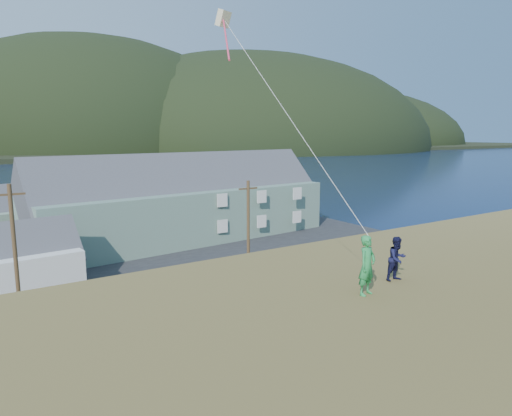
{
  "coord_description": "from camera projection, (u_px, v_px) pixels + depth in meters",
  "views": [
    {
      "loc": [
        -6.57,
        -27.5,
        11.95
      ],
      "look_at": [
        3.77,
        -11.53,
        8.8
      ],
      "focal_mm": 32.0,
      "sensor_mm": 36.0,
      "label": 1
    }
  ],
  "objects": [
    {
      "name": "far_hills",
      "position": [
        41.0,
        149.0,
        278.38
      ],
      "size": [
        760.0,
        265.0,
        143.0
      ],
      "color": "black",
      "rests_on": "ground"
    },
    {
      "name": "grass_strip",
      "position": [
        113.0,
        339.0,
        26.59
      ],
      "size": [
        110.0,
        8.0,
        0.1
      ],
      "primitive_type": "cube",
      "color": "#4C3D19",
      "rests_on": "ground"
    },
    {
      "name": "kite_rig",
      "position": [
        226.0,
        24.0,
        15.57
      ],
      "size": [
        1.48,
        3.04,
        8.96
      ],
      "color": "beige",
      "rests_on": "ground"
    },
    {
      "name": "ground",
      "position": [
        104.0,
        328.0,
        28.25
      ],
      "size": [
        900.0,
        900.0,
        0.0
      ],
      "primitive_type": "plane",
      "color": "#0A1638",
      "rests_on": "ground"
    },
    {
      "name": "utility_poles",
      "position": [
        36.0,
        259.0,
        26.97
      ],
      "size": [
        27.08,
        0.24,
        9.37
      ],
      "color": "#47331E",
      "rests_on": "waterfront_lot"
    },
    {
      "name": "kite_flyer_navy",
      "position": [
        397.0,
        259.0,
        14.73
      ],
      "size": [
        0.73,
        0.59,
        1.45
      ],
      "primitive_type": "imported",
      "rotation": [
        0.0,
        0.0,
        -0.05
      ],
      "color": "#131435",
      "rests_on": "hillside"
    },
    {
      "name": "lodge",
      "position": [
        186.0,
        200.0,
        50.89
      ],
      "size": [
        34.14,
        12.36,
        11.76
      ],
      "rotation": [
        0.0,
        0.0,
        0.09
      ],
      "color": "slate",
      "rests_on": "waterfront_lot"
    },
    {
      "name": "kite_flyer_green",
      "position": [
        367.0,
        265.0,
        13.41
      ],
      "size": [
        0.73,
        0.56,
        1.79
      ],
      "primitive_type": "imported",
      "rotation": [
        0.0,
        0.0,
        0.22
      ],
      "color": "#268C45",
      "rests_on": "hillside"
    },
    {
      "name": "waterfront_lot",
      "position": [
        55.0,
        262.0,
        42.32
      ],
      "size": [
        72.0,
        36.0,
        0.12
      ],
      "primitive_type": "cube",
      "color": "#28282B",
      "rests_on": "ground"
    },
    {
      "name": "shed_white",
      "position": [
        21.0,
        261.0,
        34.0
      ],
      "size": [
        8.69,
        6.23,
        6.55
      ],
      "rotation": [
        0.0,
        0.0,
        0.1
      ],
      "color": "silver",
      "rests_on": "waterfront_lot"
    }
  ]
}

